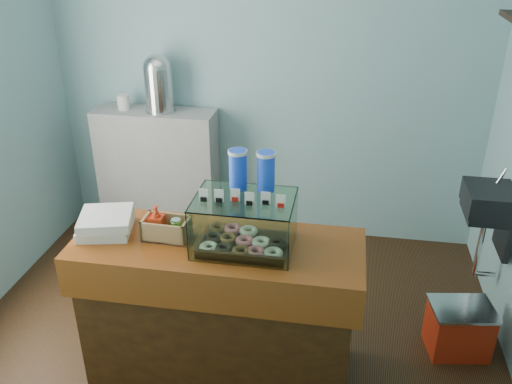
% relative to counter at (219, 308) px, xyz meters
% --- Properties ---
extents(ground, '(3.50, 3.50, 0.00)m').
position_rel_counter_xyz_m(ground, '(0.00, 0.25, -0.46)').
color(ground, black).
rests_on(ground, ground).
extents(room_shell, '(3.54, 3.04, 2.82)m').
position_rel_counter_xyz_m(room_shell, '(0.03, 0.26, 1.25)').
color(room_shell, '#82B5BD').
rests_on(room_shell, ground).
extents(counter, '(1.60, 0.60, 0.90)m').
position_rel_counter_xyz_m(counter, '(0.00, 0.00, 0.00)').
color(counter, '#41250C').
rests_on(counter, ground).
extents(back_shelf, '(1.00, 0.32, 1.10)m').
position_rel_counter_xyz_m(back_shelf, '(-0.90, 1.57, 0.09)').
color(back_shelf, '#97979A').
rests_on(back_shelf, ground).
extents(display_case, '(0.53, 0.39, 0.51)m').
position_rel_counter_xyz_m(display_case, '(0.15, 0.02, 0.61)').
color(display_case, black).
rests_on(display_case, counter).
extents(condiment_crate, '(0.26, 0.16, 0.19)m').
position_rel_counter_xyz_m(condiment_crate, '(-0.30, 0.01, 0.51)').
color(condiment_crate, tan).
rests_on(condiment_crate, counter).
extents(pastry_boxes, '(0.35, 0.35, 0.11)m').
position_rel_counter_xyz_m(pastry_boxes, '(-0.64, 0.02, 0.50)').
color(pastry_boxes, silver).
rests_on(pastry_boxes, counter).
extents(coffee_urn, '(0.25, 0.25, 0.46)m').
position_rel_counter_xyz_m(coffee_urn, '(-0.84, 1.57, 0.89)').
color(coffee_urn, silver).
rests_on(coffee_urn, back_shelf).
extents(red_cooler, '(0.42, 0.35, 0.34)m').
position_rel_counter_xyz_m(red_cooler, '(1.45, 0.41, -0.29)').
color(red_cooler, red).
rests_on(red_cooler, ground).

